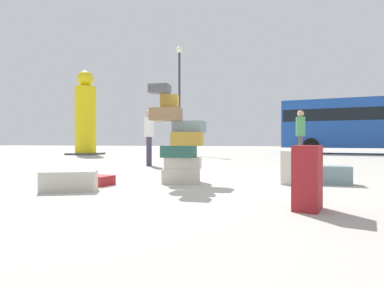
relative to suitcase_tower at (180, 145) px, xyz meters
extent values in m
plane|color=#ADA89E|center=(-0.15, 0.17, -0.66)|extent=(80.00, 80.00, 0.00)
cube|color=beige|center=(0.02, 0.04, -0.54)|extent=(0.70, 0.55, 0.25)
cube|color=beige|center=(0.05, 0.05, -0.31)|extent=(0.66, 0.51, 0.20)
cube|color=#26594C|center=(-0.01, -0.02, -0.11)|extent=(0.57, 0.41, 0.20)
cube|color=#B28C33|center=(0.15, -0.06, 0.11)|extent=(0.51, 0.37, 0.23)
cube|color=gray|center=(0.14, 0.14, 0.33)|extent=(0.56, 0.43, 0.20)
cube|color=olive|center=(-0.22, -0.12, 0.54)|extent=(0.52, 0.39, 0.22)
cube|color=#B28C33|center=(-0.19, 0.01, 0.77)|extent=(0.32, 0.24, 0.24)
cube|color=#4C4C51|center=(-0.30, -0.23, 0.96)|extent=(0.35, 0.25, 0.14)
cube|color=maroon|center=(-1.34, -0.50, -0.58)|extent=(0.64, 0.50, 0.16)
cube|color=beige|center=(1.88, 0.30, -0.38)|extent=(0.34, 0.47, 0.57)
cube|color=maroon|center=(1.85, -1.76, -0.32)|extent=(0.37, 0.45, 0.69)
cube|color=beige|center=(-1.40, -1.16, -0.52)|extent=(0.84, 0.55, 0.29)
cube|color=gray|center=(2.55, 0.43, -0.51)|extent=(0.68, 0.39, 0.31)
cylinder|color=brown|center=(2.76, 5.68, -0.22)|extent=(0.12, 0.12, 0.90)
cylinder|color=brown|center=(2.73, 5.46, -0.22)|extent=(0.12, 0.12, 0.90)
cylinder|color=#4C9959|center=(2.74, 5.57, 0.56)|extent=(0.30, 0.30, 0.65)
sphere|color=tan|center=(2.74, 5.57, 0.99)|extent=(0.22, 0.22, 0.22)
cylinder|color=#3F334C|center=(-1.84, 3.61, -0.24)|extent=(0.12, 0.12, 0.86)
cylinder|color=#3F334C|center=(-1.81, 3.39, -0.24)|extent=(0.12, 0.12, 0.86)
cylinder|color=white|center=(-1.83, 3.50, 0.49)|extent=(0.30, 0.30, 0.59)
sphere|color=tan|center=(-1.83, 3.50, 0.89)|extent=(0.22, 0.22, 0.22)
cylinder|color=yellow|center=(-7.77, 9.97, 1.18)|extent=(1.10, 1.10, 3.68)
sphere|color=yellow|center=(-7.77, 9.97, 3.44)|extent=(0.86, 0.86, 0.86)
cube|color=#4C4C4C|center=(-7.77, 9.97, -0.61)|extent=(1.54, 1.54, 0.10)
cube|color=#1E4CA5|center=(7.67, 14.26, 1.09)|extent=(9.83, 4.32, 2.80)
cube|color=black|center=(7.67, 14.26, 1.58)|extent=(9.65, 4.30, 0.70)
cylinder|color=black|center=(4.88, 16.10, -0.21)|extent=(0.93, 0.42, 0.90)
cylinder|color=black|center=(4.39, 13.65, -0.21)|extent=(0.93, 0.42, 0.90)
cylinder|color=#333338|center=(-2.96, 11.70, 2.22)|extent=(0.12, 0.12, 5.77)
sphere|color=#F2F2CC|center=(-2.96, 11.70, 5.23)|extent=(0.36, 0.36, 0.36)
camera|label=1|loc=(1.32, -5.26, 0.07)|focal=28.96mm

